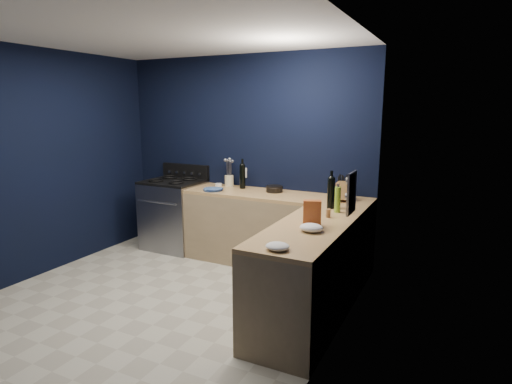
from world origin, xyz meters
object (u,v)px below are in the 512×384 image
Objects in this scene: plate_stack at (213,190)px; crouton_bag at (312,213)px; knife_block at (342,191)px; gas_range at (174,215)px; utensil_crock at (229,181)px.

plate_stack is 1.91m from crouton_bag.
gas_range is at bearing 154.93° from knife_block.
knife_block is (1.58, -0.19, 0.03)m from utensil_crock.
knife_block reaches higher than gas_range.
gas_range is 2.69m from crouton_bag.
gas_range is 2.41m from knife_block.
crouton_bag reaches higher than plate_stack.
utensil_crock is at bearing 85.37° from plate_stack.
gas_range is 3.79× the size of plate_stack.
gas_range is 0.95m from utensil_crock.
knife_block is at bearing 0.59° from gas_range.
knife_block is at bearing 70.35° from crouton_bag.
gas_range is at bearing 133.67° from crouton_bag.
knife_block is at bearing -6.81° from utensil_crock.
gas_range is 3.99× the size of crouton_bag.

